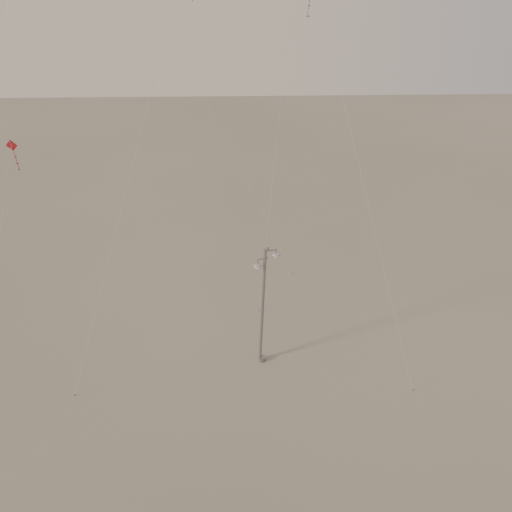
{
  "coord_description": "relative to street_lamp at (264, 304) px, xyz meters",
  "views": [
    {
      "loc": [
        1.98,
        -17.73,
        22.09
      ],
      "look_at": [
        2.76,
        5.0,
        8.67
      ],
      "focal_mm": 35.0,
      "sensor_mm": 36.0,
      "label": 1
    }
  ],
  "objects": [
    {
      "name": "ground",
      "position": [
        -3.26,
        -6.45,
        -4.47
      ],
      "size": [
        160.0,
        160.0,
        0.0
      ],
      "primitive_type": "plane",
      "color": "gray",
      "rests_on": "ground"
    },
    {
      "name": "street_lamp",
      "position": [
        0.0,
        0.0,
        0.0
      ],
      "size": [
        1.57,
        0.84,
        8.37
      ],
      "color": "gray",
      "rests_on": "ground"
    },
    {
      "name": "kite_1",
      "position": [
        -5.2,
        0.61,
        12.94
      ],
      "size": [
        8.01,
        4.57,
        22.75
      ],
      "rotation": [
        0.0,
        0.0,
        -0.96
      ],
      "color": "#282422",
      "rests_on": "ground"
    },
    {
      "name": "kite_3",
      "position": [
        -13.13,
        -1.56,
        6.58
      ],
      "size": [
        3.36,
        7.42,
        14.67
      ],
      "rotation": [
        0.0,
        0.0,
        0.09
      ],
      "color": "maroon",
      "rests_on": "ground"
    },
    {
      "name": "kite_4",
      "position": [
        3.74,
        0.43,
        11.97
      ],
      "size": [
        6.9,
        4.8,
        21.92
      ],
      "rotation": [
        0.0,
        0.0,
        1.91
      ],
      "color": "#282422",
      "rests_on": "ground"
    }
  ]
}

